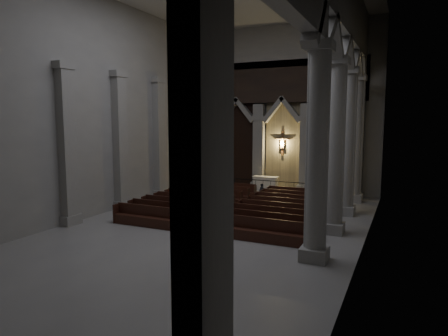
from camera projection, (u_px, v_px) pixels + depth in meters
name	position (u px, v px, depth m)	size (l,w,h in m)	color
room	(212.00, 69.00, 18.64)	(24.00, 24.10, 12.00)	gray
sanctuary_wall	(282.00, 101.00, 29.15)	(14.00, 0.77, 12.00)	gray
right_arcade	(338.00, 61.00, 17.52)	(1.00, 24.00, 12.00)	gray
left_pilasters	(141.00, 141.00, 25.05)	(0.60, 13.00, 8.03)	gray
sanctuary_step	(277.00, 191.00, 29.10)	(8.50, 2.60, 0.15)	gray
altar	(266.00, 183.00, 29.41)	(1.86, 0.74, 0.95)	silver
altar_rail	(271.00, 185.00, 27.60)	(5.59, 0.09, 1.10)	black
candle_stand_left	(230.00, 187.00, 28.87)	(0.24, 0.24, 1.44)	#B37C37
candle_stand_right	(320.00, 194.00, 26.44)	(0.22, 0.22, 1.29)	#B37C37
pews	(237.00, 209.00, 22.23)	(9.94, 8.82, 1.01)	black
worshipper	(262.00, 192.00, 25.78)	(0.42, 0.28, 1.15)	black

